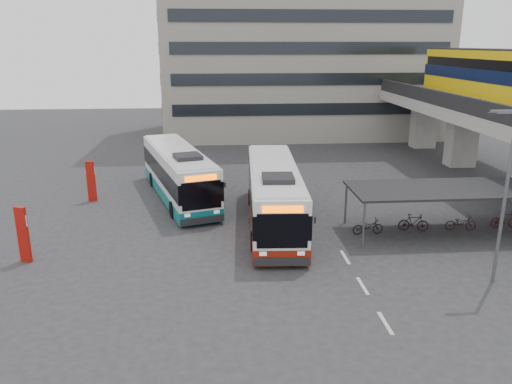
{
  "coord_description": "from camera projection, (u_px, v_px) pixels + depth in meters",
  "views": [
    {
      "loc": [
        -3.66,
        -22.05,
        10.07
      ],
      "look_at": [
        -1.5,
        4.84,
        2.0
      ],
      "focal_mm": 35.0,
      "sensor_mm": 36.0,
      "label": 1
    }
  ],
  "objects": [
    {
      "name": "road_markings",
      "position": [
        363.0,
        286.0,
        21.55
      ],
      "size": [
        0.15,
        7.6,
        0.01
      ],
      "color": "beige",
      "rests_on": "ground"
    },
    {
      "name": "sign_totem_mid",
      "position": [
        23.0,
        234.0,
        23.56
      ],
      "size": [
        0.58,
        0.35,
        2.76
      ],
      "rotation": [
        0.0,
        0.0,
        -0.34
      ],
      "color": "#A2100A",
      "rests_on": "ground"
    },
    {
      "name": "viaduct",
      "position": [
        502.0,
        99.0,
        35.95
      ],
      "size": [
        8.0,
        32.0,
        9.68
      ],
      "color": "gray",
      "rests_on": "ground"
    },
    {
      "name": "bus_main",
      "position": [
        274.0,
        195.0,
        28.54
      ],
      "size": [
        3.35,
        12.62,
        3.7
      ],
      "rotation": [
        0.0,
        0.0,
        -0.05
      ],
      "color": "white",
      "rests_on": "ground"
    },
    {
      "name": "office_block",
      "position": [
        301.0,
        20.0,
        55.48
      ],
      "size": [
        30.0,
        15.0,
        25.0
      ],
      "primitive_type": "cube",
      "color": "gray",
      "rests_on": "ground"
    },
    {
      "name": "pedestrian",
      "position": [
        271.0,
        220.0,
        26.91
      ],
      "size": [
        0.47,
        0.67,
        1.76
      ],
      "primitive_type": "imported",
      "rotation": [
        0.0,
        0.0,
        1.65
      ],
      "color": "black",
      "rests_on": "ground"
    },
    {
      "name": "lamp_post",
      "position": [
        504.0,
        188.0,
        20.69
      ],
      "size": [
        1.33,
        0.18,
        7.56
      ],
      "rotation": [
        0.0,
        0.0,
        0.01
      ],
      "color": "#595B60",
      "rests_on": "ground"
    },
    {
      "name": "ground",
      "position": [
        295.0,
        259.0,
        24.22
      ],
      "size": [
        120.0,
        120.0,
        0.0
      ],
      "primitive_type": "plane",
      "color": "#28282B",
      "rests_on": "ground"
    },
    {
      "name": "sign_totem_north",
      "position": [
        91.0,
        181.0,
        32.75
      ],
      "size": [
        0.59,
        0.19,
        2.71
      ],
      "rotation": [
        0.0,
        0.0,
        0.03
      ],
      "color": "#A2100A",
      "rests_on": "ground"
    },
    {
      "name": "bike_shelter",
      "position": [
        440.0,
        204.0,
        27.27
      ],
      "size": [
        10.0,
        4.0,
        2.54
      ],
      "color": "#595B60",
      "rests_on": "ground"
    },
    {
      "name": "bus_teal",
      "position": [
        178.0,
        174.0,
        33.42
      ],
      "size": [
        5.94,
        12.45,
        3.61
      ],
      "rotation": [
        0.0,
        0.0,
        0.28
      ],
      "color": "white",
      "rests_on": "ground"
    }
  ]
}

